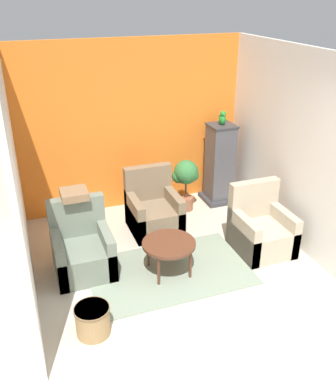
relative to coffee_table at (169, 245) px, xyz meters
The scene contains 14 objects.
ground_plane 1.31m from the coffee_table, 83.58° to the right, with size 20.00×20.00×0.00m, color beige.
wall_back_accent 2.30m from the coffee_table, 86.21° to the left, with size 3.73×0.06×2.71m.
wall_left 1.99m from the coffee_table, 166.26° to the left, with size 0.06×3.29×2.71m.
wall_right 2.23m from the coffee_table, 11.86° to the left, with size 0.06×3.29×2.71m.
area_rug 0.40m from the coffee_table, 90.00° to the right, with size 2.06×1.29×0.01m.
coffee_table is the anchor object (origin of this frame).
armchair_left 1.12m from the coffee_table, 157.49° to the left, with size 0.73×0.75×0.94m.
armchair_right 1.41m from the coffee_table, ahead, with size 0.73×0.75×0.94m.
armchair_middle 1.15m from the coffee_table, 81.77° to the left, with size 0.73×0.75×0.94m.
birdcage 2.29m from the coffee_table, 47.74° to the left, with size 0.53×0.53×1.36m.
parrot 2.51m from the coffee_table, 47.77° to the left, with size 0.11×0.20×0.23m.
potted_plant 1.78m from the coffee_table, 61.08° to the left, with size 0.43×0.40×0.87m.
wicker_basket 1.38m from the coffee_table, 146.56° to the right, with size 0.38×0.38×0.34m.
throw_pillow 1.37m from the coffee_table, 146.23° to the left, with size 0.34×0.34×0.10m.
Camera 1 is at (-1.72, -3.08, 3.36)m, focal length 40.00 mm.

